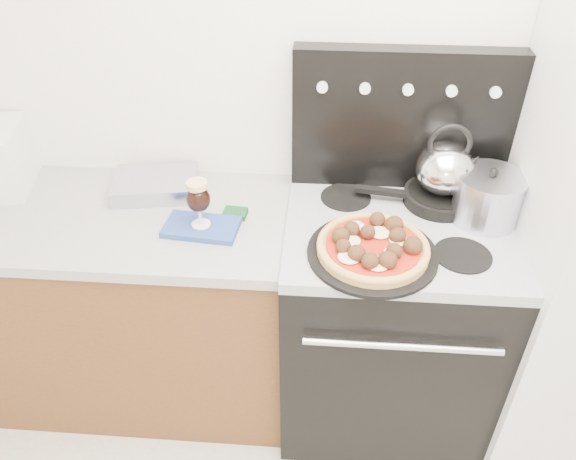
# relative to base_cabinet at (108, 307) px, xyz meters

# --- Properties ---
(room_shell) EXTENTS (3.52, 3.01, 2.52)m
(room_shell) POSITION_rel_base_cabinet_xyz_m (1.02, -0.91, 0.82)
(room_shell) COLOR silver
(room_shell) RESTS_ON ground
(base_cabinet) EXTENTS (1.45, 0.60, 0.86)m
(base_cabinet) POSITION_rel_base_cabinet_xyz_m (0.00, 0.00, 0.00)
(base_cabinet) COLOR brown
(base_cabinet) RESTS_ON ground
(countertop) EXTENTS (1.48, 0.63, 0.04)m
(countertop) POSITION_rel_base_cabinet_xyz_m (0.00, 0.00, 0.45)
(countertop) COLOR #A7A7A7
(countertop) RESTS_ON base_cabinet
(stove_body) EXTENTS (0.76, 0.65, 0.88)m
(stove_body) POSITION_rel_base_cabinet_xyz_m (1.10, -0.02, 0.01)
(stove_body) COLOR black
(stove_body) RESTS_ON ground
(cooktop) EXTENTS (0.76, 0.65, 0.04)m
(cooktop) POSITION_rel_base_cabinet_xyz_m (1.10, -0.02, 0.47)
(cooktop) COLOR #ADADB2
(cooktop) RESTS_ON stove_body
(backguard) EXTENTS (0.76, 0.08, 0.50)m
(backguard) POSITION_rel_base_cabinet_xyz_m (1.10, 0.25, 0.74)
(backguard) COLOR black
(backguard) RESTS_ON cooktop
(foil_sheet) EXTENTS (0.33, 0.26, 0.06)m
(foil_sheet) POSITION_rel_base_cabinet_xyz_m (0.23, 0.15, 0.50)
(foil_sheet) COLOR silver
(foil_sheet) RESTS_ON countertop
(oven_mitt) EXTENTS (0.26, 0.17, 0.02)m
(oven_mitt) POSITION_rel_base_cabinet_xyz_m (0.44, -0.08, 0.48)
(oven_mitt) COLOR #284391
(oven_mitt) RESTS_ON countertop
(beer_glass) EXTENTS (0.09, 0.09, 0.17)m
(beer_glass) POSITION_rel_base_cabinet_xyz_m (0.44, -0.08, 0.58)
(beer_glass) COLOR black
(beer_glass) RESTS_ON oven_mitt
(pizza_pan) EXTENTS (0.47, 0.47, 0.01)m
(pizza_pan) POSITION_rel_base_cabinet_xyz_m (1.00, -0.19, 0.50)
(pizza_pan) COLOR black
(pizza_pan) RESTS_ON cooktop
(pizza) EXTENTS (0.44, 0.44, 0.05)m
(pizza) POSITION_rel_base_cabinet_xyz_m (1.00, -0.19, 0.53)
(pizza) COLOR #EFBD4B
(pizza) RESTS_ON pizza_pan
(skillet) EXTENTS (0.29, 0.29, 0.04)m
(skillet) POSITION_rel_base_cabinet_xyz_m (1.25, 0.12, 0.51)
(skillet) COLOR black
(skillet) RESTS_ON cooktop
(tea_kettle) EXTENTS (0.25, 0.25, 0.22)m
(tea_kettle) POSITION_rel_base_cabinet_xyz_m (1.25, 0.12, 0.64)
(tea_kettle) COLOR silver
(tea_kettle) RESTS_ON skillet
(stock_pot) EXTENTS (0.24, 0.24, 0.16)m
(stock_pot) POSITION_rel_base_cabinet_xyz_m (1.39, 0.03, 0.57)
(stock_pot) COLOR silver
(stock_pot) RESTS_ON cooktop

